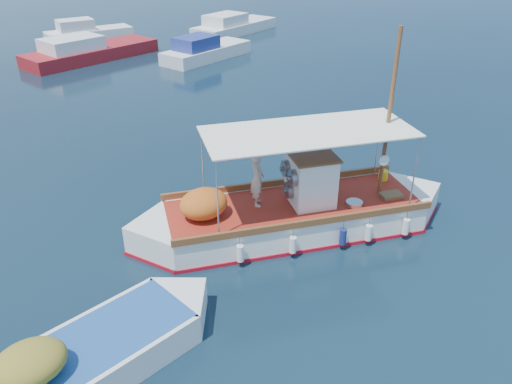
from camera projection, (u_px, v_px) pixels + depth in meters
ground at (296, 216)px, 15.48m from camera, size 160.00×160.00×0.00m
fishing_caique at (291, 215)px, 14.56m from camera, size 9.11×4.90×5.91m
dinghy at (75, 369)px, 9.80m from camera, size 6.49×2.58×1.60m
bg_boat_n at (88, 52)px, 32.45m from camera, size 9.14×4.71×1.80m
bg_boat_ne at (205, 52)px, 32.57m from camera, size 6.84×3.93×1.80m
bg_boat_e at (233, 27)px, 40.09m from camera, size 8.35×4.95×1.80m
bg_boat_far_n at (87, 34)px, 37.74m from camera, size 6.36×2.26×1.80m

